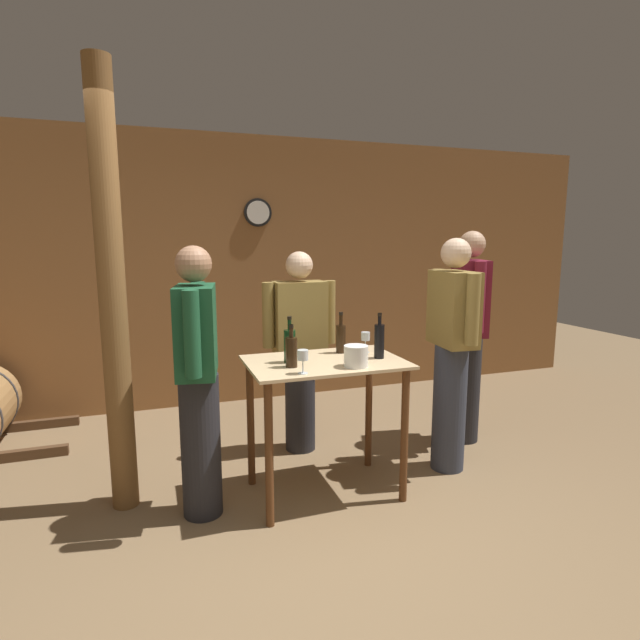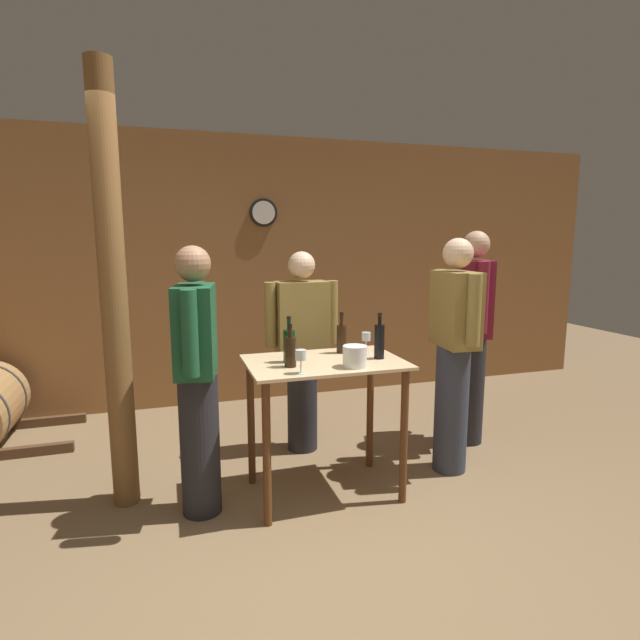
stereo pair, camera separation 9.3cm
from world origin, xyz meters
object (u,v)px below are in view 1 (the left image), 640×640
at_px(wine_bottle_far_left, 291,351).
at_px(wine_bottle_center, 341,337).
at_px(wine_bottle_left, 290,345).
at_px(ice_bucket, 356,356).
at_px(wine_glass_near_center, 365,337).
at_px(wine_bottle_right, 379,340).
at_px(person_visitor_with_scarf, 300,348).
at_px(person_host, 452,350).
at_px(wooden_post, 112,296).
at_px(person_visitor_near_door, 468,332).
at_px(person_visitor_bearded, 198,378).
at_px(wine_glass_near_left, 303,356).

relative_size(wine_bottle_far_left, wine_bottle_center, 0.93).
height_order(wine_bottle_left, ice_bucket, wine_bottle_left).
bearing_deg(wine_glass_near_center, wine_bottle_right, -83.54).
relative_size(wine_bottle_left, wine_glass_near_center, 2.05).
distance_m(wine_bottle_center, wine_bottle_right, 0.29).
bearing_deg(person_visitor_with_scarf, wine_bottle_right, -68.30).
xyz_separation_m(wine_bottle_left, person_visitor_with_scarf, (0.28, 0.70, -0.18)).
bearing_deg(wine_bottle_far_left, wine_bottle_left, 79.45).
bearing_deg(wine_bottle_left, person_host, 0.52).
bearing_deg(wine_bottle_left, wooden_post, 167.46).
bearing_deg(person_visitor_near_door, wine_bottle_right, -154.29).
distance_m(wine_bottle_left, person_host, 1.21).
bearing_deg(ice_bucket, wine_bottle_center, 82.54).
relative_size(wine_bottle_far_left, wine_glass_near_center, 1.83).
xyz_separation_m(wine_bottle_right, person_host, (0.62, 0.09, -0.13)).
bearing_deg(wine_bottle_right, wine_bottle_center, 128.56).
relative_size(wine_bottle_left, person_visitor_with_scarf, 0.19).
bearing_deg(wine_bottle_center, wine_bottle_far_left, -148.50).
distance_m(wine_bottle_far_left, person_visitor_bearded, 0.58).
bearing_deg(person_visitor_near_door, wine_glass_near_center, -162.85).
bearing_deg(wine_bottle_center, wooden_post, 176.57).
xyz_separation_m(wine_bottle_far_left, person_visitor_near_door, (1.66, 0.54, -0.08)).
distance_m(wine_bottle_far_left, wine_glass_near_center, 0.62).
relative_size(wine_bottle_left, person_visitor_bearded, 0.18).
xyz_separation_m(wooden_post, person_host, (2.24, -0.22, -0.46)).
distance_m(wine_glass_near_center, person_visitor_with_scarf, 0.69).
relative_size(wine_glass_near_left, person_visitor_with_scarf, 0.09).
bearing_deg(wine_glass_near_left, person_visitor_bearded, 156.44).
xyz_separation_m(wine_bottle_right, person_visitor_near_door, (1.05, 0.51, -0.10)).
height_order(wine_glass_near_left, person_visitor_bearded, person_visitor_bearded).
height_order(wine_glass_near_center, person_visitor_near_door, person_visitor_near_door).
bearing_deg(wine_glass_near_left, person_visitor_with_scarf, 74.28).
height_order(wine_glass_near_left, person_host, person_host).
height_order(wooden_post, wine_bottle_far_left, wooden_post).
distance_m(wine_glass_near_left, person_visitor_near_door, 1.78).
xyz_separation_m(person_host, person_visitor_near_door, (0.43, 0.41, 0.03)).
relative_size(wine_bottle_left, person_visitor_near_door, 0.17).
relative_size(wine_bottle_center, person_visitor_bearded, 0.17).
bearing_deg(wooden_post, wine_glass_near_left, -26.46).
xyz_separation_m(wine_glass_near_center, person_visitor_near_door, (1.07, 0.33, -0.09)).
bearing_deg(person_host, wine_bottle_far_left, -174.04).
xyz_separation_m(wine_bottle_far_left, wine_glass_near_center, (0.59, 0.21, 0.01)).
height_order(ice_bucket, person_visitor_bearded, person_visitor_bearded).
bearing_deg(wine_glass_near_left, person_visitor_near_door, 23.35).
bearing_deg(wine_bottle_far_left, wine_glass_near_center, 19.58).
distance_m(wine_bottle_left, wine_glass_near_center, 0.57).
relative_size(person_visitor_bearded, person_visitor_near_door, 0.94).
bearing_deg(wine_bottle_center, person_host, -9.38).
relative_size(wooden_post, wine_bottle_right, 8.99).
height_order(wine_bottle_far_left, person_visitor_bearded, person_visitor_bearded).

